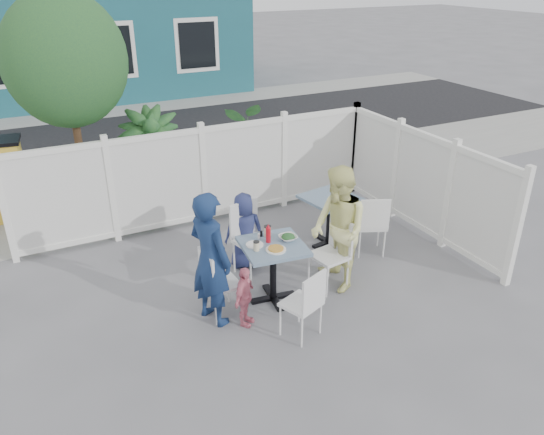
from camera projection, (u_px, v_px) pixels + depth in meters
name	position (u px, v px, depth m)	size (l,w,h in m)	color
ground	(264.00, 296.00, 6.84)	(80.00, 80.00, 0.00)	slate
near_sidewalk	(175.00, 193.00, 9.89)	(24.00, 2.60, 0.01)	gray
street	(129.00, 140.00, 12.87)	(24.00, 5.00, 0.01)	black
far_sidewalk	(104.00, 111.00, 15.36)	(24.00, 1.60, 0.01)	gray
fence_back	(204.00, 177.00, 8.47)	(5.86, 0.08, 1.60)	white
fence_right	(421.00, 184.00, 8.20)	(0.08, 3.66, 1.60)	white
tree	(65.00, 61.00, 7.72)	(1.80, 1.62, 3.59)	#382316
utility_cabinet	(3.00, 182.00, 8.64)	(0.71, 0.50, 1.31)	gold
potted_shrub_a	(150.00, 164.00, 8.71)	(1.01, 1.01, 1.80)	#1D492A
potted_shrub_b	(263.00, 155.00, 9.51)	(1.38, 1.20, 1.53)	#1D492A
main_table	(273.00, 257.00, 6.51)	(0.83, 0.83, 0.79)	#365471
spare_table	(330.00, 208.00, 7.86)	(0.84, 0.84, 0.77)	#365471
chair_left	(216.00, 279.00, 6.24)	(0.41, 0.43, 0.89)	white
chair_right	(334.00, 248.00, 6.84)	(0.47, 0.49, 0.95)	white
chair_back	(249.00, 233.00, 7.16)	(0.54, 0.53, 1.00)	white
chair_near	(306.00, 300.00, 5.87)	(0.50, 0.49, 0.86)	white
chair_spare	(372.00, 221.00, 7.57)	(0.55, 0.54, 0.93)	white
man	(210.00, 259.00, 6.05)	(0.60, 0.40, 1.65)	navy
woman	(338.00, 230.00, 6.71)	(0.80, 0.63, 1.65)	#F9F955
boy	(244.00, 231.00, 7.30)	(0.53, 0.35, 1.09)	navy
toddler	(245.00, 297.00, 6.14)	(0.45, 0.19, 0.77)	pink
plate_main	(276.00, 250.00, 6.30)	(0.25, 0.25, 0.02)	white
plate_side	(255.00, 245.00, 6.41)	(0.22, 0.22, 0.01)	white
salad_bowl	(288.00, 238.00, 6.53)	(0.22, 0.22, 0.05)	white
coffee_cup_a	(256.00, 246.00, 6.28)	(0.07, 0.07, 0.11)	beige
coffee_cup_b	(268.00, 232.00, 6.60)	(0.09, 0.09, 0.13)	beige
ketchup_bottle	(268.00, 235.00, 6.45)	(0.06, 0.06, 0.19)	red
salt_shaker	(259.00, 236.00, 6.56)	(0.03, 0.03, 0.07)	white
pepper_shaker	(261.00, 234.00, 6.61)	(0.03, 0.03, 0.08)	black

